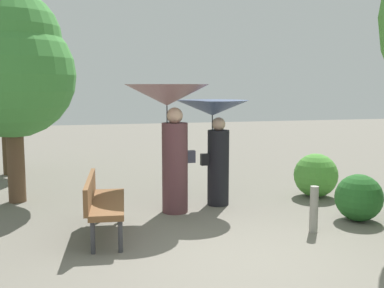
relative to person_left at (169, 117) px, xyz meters
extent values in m
plane|color=#6B665B|center=(0.50, -2.16, -1.58)|extent=(40.00, 40.00, 0.00)
cylinder|color=#563338|center=(0.09, 0.00, -0.84)|extent=(0.42, 0.42, 1.48)
sphere|color=tan|center=(0.09, 0.00, 0.02)|extent=(0.27, 0.27, 0.27)
cylinder|color=#333338|center=(-0.04, 0.00, -0.21)|extent=(0.02, 0.02, 0.80)
cone|color=gray|center=(-0.04, 0.00, 0.36)|extent=(1.36, 1.36, 0.34)
cube|color=#333342|center=(0.36, 0.01, -0.66)|extent=(0.14, 0.10, 0.20)
cylinder|color=black|center=(0.92, 0.28, -0.92)|extent=(0.38, 0.38, 1.32)
sphere|color=tan|center=(0.92, 0.28, -0.16)|extent=(0.24, 0.24, 0.24)
cylinder|color=#333338|center=(0.81, 0.27, -0.36)|extent=(0.02, 0.02, 0.71)
cone|color=#38476B|center=(0.81, 0.27, 0.13)|extent=(1.25, 1.25, 0.26)
cube|color=black|center=(0.67, 0.27, -0.76)|extent=(0.14, 0.10, 0.20)
cylinder|color=#38383D|center=(-0.97, -1.66, -1.36)|extent=(0.06, 0.06, 0.44)
cylinder|color=#38383D|center=(-1.31, -1.62, -1.36)|extent=(0.06, 0.06, 0.44)
cylinder|color=#38383D|center=(-0.84, -0.32, -1.36)|extent=(0.06, 0.06, 0.44)
cylinder|color=#38383D|center=(-1.17, -0.29, -1.36)|extent=(0.06, 0.06, 0.44)
cube|color=brown|center=(-1.07, -0.97, -1.12)|extent=(0.59, 1.54, 0.08)
cube|color=brown|center=(-1.31, -0.95, -0.93)|extent=(0.21, 1.50, 0.35)
cylinder|color=brown|center=(-2.54, 1.35, -0.07)|extent=(0.30, 0.30, 3.03)
sphere|color=#428C3D|center=(-2.54, 1.35, 0.69)|extent=(2.20, 2.20, 2.20)
sphere|color=#428C3D|center=(-2.54, 1.35, 1.29)|extent=(1.76, 1.76, 1.76)
cylinder|color=#4C3823|center=(-3.03, 4.14, -0.06)|extent=(0.30, 0.30, 3.03)
sphere|color=#387F33|center=(-3.03, 4.14, 0.69)|extent=(1.94, 1.94, 1.94)
sphere|color=#387F33|center=(-3.03, 4.14, 1.30)|extent=(1.55, 1.55, 1.55)
sphere|color=#4C9338|center=(2.88, 0.38, -1.17)|extent=(0.82, 0.82, 0.82)
sphere|color=#235B23|center=(2.74, -1.18, -1.22)|extent=(0.73, 0.73, 0.73)
cylinder|color=gray|center=(1.79, -1.52, -1.25)|extent=(0.12, 0.12, 0.67)
camera|label=1|loc=(-1.45, -7.25, 0.50)|focal=42.78mm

